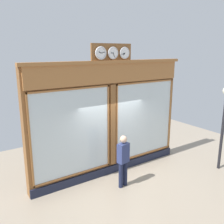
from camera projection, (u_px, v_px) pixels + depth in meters
ground_plane at (172, 214)px, 6.50m from camera, size 14.00×14.00×0.00m
shop_facade at (110, 118)px, 8.37m from camera, size 5.88×0.42×4.41m
pedestrian at (123, 159)px, 7.64m from camera, size 0.39×0.28×1.69m
street_lamp at (224, 115)px, 8.57m from camera, size 0.28×0.28×3.01m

